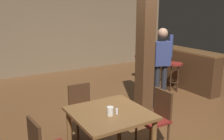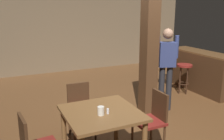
% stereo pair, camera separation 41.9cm
% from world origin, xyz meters
% --- Properties ---
extents(ground_plane, '(10.80, 10.80, 0.00)m').
position_xyz_m(ground_plane, '(0.00, 0.00, 0.00)').
color(ground_plane, brown).
extents(wall_back, '(8.00, 0.10, 2.80)m').
position_xyz_m(wall_back, '(0.00, 4.50, 1.40)').
color(wall_back, '#756047').
rests_on(wall_back, ground_plane).
extents(pillar, '(0.28, 0.28, 2.80)m').
position_xyz_m(pillar, '(0.13, 0.35, 1.40)').
color(pillar, '#4C301C').
rests_on(pillar, ground_plane).
extents(dining_table, '(0.98, 0.98, 0.77)m').
position_xyz_m(dining_table, '(-1.39, -0.86, 0.65)').
color(dining_table, brown).
rests_on(dining_table, ground_plane).
extents(chair_east, '(0.42, 0.42, 0.89)m').
position_xyz_m(chair_east, '(-0.54, -0.83, 0.51)').
color(chair_east, maroon).
rests_on(chair_east, ground_plane).
extents(chair_north, '(0.44, 0.44, 0.89)m').
position_xyz_m(chair_north, '(-1.42, 0.01, 0.51)').
color(chair_north, maroon).
rests_on(chair_north, ground_plane).
extents(napkin_cup, '(0.09, 0.09, 0.11)m').
position_xyz_m(napkin_cup, '(-1.44, -0.95, 0.83)').
color(napkin_cup, silver).
rests_on(napkin_cup, dining_table).
extents(salt_shaker, '(0.03, 0.03, 0.07)m').
position_xyz_m(salt_shaker, '(-1.35, -0.96, 0.81)').
color(salt_shaker, silver).
rests_on(salt_shaker, dining_table).
extents(standing_person, '(0.47, 0.30, 1.72)m').
position_xyz_m(standing_person, '(0.53, 0.31, 1.00)').
color(standing_person, navy).
rests_on(standing_person, ground_plane).
extents(bar_counter, '(0.56, 1.91, 1.02)m').
position_xyz_m(bar_counter, '(2.08, 1.01, 0.52)').
color(bar_counter, brown).
rests_on(bar_counter, ground_plane).
extents(bar_stool_near, '(0.38, 0.38, 0.75)m').
position_xyz_m(bar_stool_near, '(1.61, 0.99, 0.57)').
color(bar_stool_near, maroon).
rests_on(bar_stool_near, ground_plane).
extents(bar_stool_mid, '(0.38, 0.38, 0.74)m').
position_xyz_m(bar_stool_mid, '(1.55, 1.60, 0.57)').
color(bar_stool_mid, maroon).
rests_on(bar_stool_mid, ground_plane).
extents(bar_stool_far, '(0.37, 0.37, 0.73)m').
position_xyz_m(bar_stool_far, '(1.53, 2.32, 0.56)').
color(bar_stool_far, maroon).
rests_on(bar_stool_far, ground_plane).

